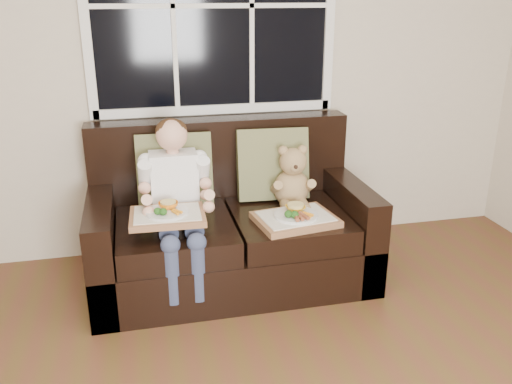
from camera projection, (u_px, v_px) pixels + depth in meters
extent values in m
cube|color=beige|center=(208.00, 54.00, 3.52)|extent=(4.50, 0.02, 2.70)
cube|color=black|center=(212.00, 6.00, 3.41)|extent=(1.50, 0.02, 1.25)
cube|color=white|center=(215.00, 109.00, 3.62)|extent=(1.58, 0.04, 0.06)
cube|color=white|center=(83.00, 6.00, 3.23)|extent=(0.06, 0.04, 1.37)
cube|color=white|center=(330.00, 5.00, 3.56)|extent=(0.06, 0.04, 1.37)
cube|color=white|center=(213.00, 6.00, 3.39)|extent=(1.50, 0.03, 0.03)
cube|color=black|center=(232.00, 257.00, 3.44)|extent=(1.70, 0.90, 0.30)
cube|color=black|center=(103.00, 248.00, 3.22)|extent=(0.15, 0.90, 0.60)
cube|color=black|center=(347.00, 224.00, 3.55)|extent=(0.15, 0.90, 0.60)
cube|color=black|center=(220.00, 167.00, 3.62)|extent=(1.70, 0.18, 0.66)
cube|color=black|center=(176.00, 235.00, 3.21)|extent=(0.68, 0.72, 0.15)
cube|color=black|center=(289.00, 224.00, 3.36)|extent=(0.68, 0.72, 0.15)
cube|color=olive|center=(175.00, 170.00, 3.39)|extent=(0.47, 0.23, 0.48)
cube|color=olive|center=(272.00, 164.00, 3.52)|extent=(0.47, 0.24, 0.47)
cube|color=white|center=(174.00, 184.00, 3.24)|extent=(0.28, 0.17, 0.39)
sphere|color=#E7A98D|center=(172.00, 135.00, 3.12)|extent=(0.18, 0.18, 0.18)
ellipsoid|color=#392212|center=(171.00, 130.00, 3.13)|extent=(0.18, 0.18, 0.13)
cylinder|color=#333C59|center=(167.00, 222.00, 3.08)|extent=(0.11, 0.34, 0.11)
cylinder|color=#333C59|center=(191.00, 220.00, 3.11)|extent=(0.11, 0.34, 0.11)
cylinder|color=#333C59|center=(172.00, 275.00, 2.93)|extent=(0.09, 0.09, 0.32)
cylinder|color=#333C59|center=(198.00, 273.00, 2.96)|extent=(0.09, 0.09, 0.32)
cylinder|color=#E7A98D|center=(146.00, 186.00, 3.07)|extent=(0.07, 0.34, 0.27)
cylinder|color=#E7A98D|center=(205.00, 182.00, 3.14)|extent=(0.07, 0.34, 0.27)
ellipsoid|color=tan|center=(292.00, 188.00, 3.45)|extent=(0.25, 0.22, 0.24)
sphere|color=tan|center=(293.00, 162.00, 3.37)|extent=(0.19, 0.19, 0.17)
sphere|color=tan|center=(284.00, 151.00, 3.34)|extent=(0.06, 0.06, 0.06)
sphere|color=tan|center=(302.00, 150.00, 3.37)|extent=(0.06, 0.06, 0.06)
sphere|color=tan|center=(296.00, 167.00, 3.32)|extent=(0.07, 0.07, 0.07)
sphere|color=black|center=(297.00, 167.00, 3.29)|extent=(0.03, 0.03, 0.03)
cylinder|color=tan|center=(289.00, 207.00, 3.34)|extent=(0.08, 0.14, 0.07)
cylinder|color=tan|center=(306.00, 206.00, 3.37)|extent=(0.08, 0.14, 0.07)
cube|color=olive|center=(168.00, 217.00, 3.00)|extent=(0.42, 0.33, 0.03)
cube|color=beige|center=(167.00, 213.00, 2.99)|extent=(0.37, 0.28, 0.01)
cylinder|color=silver|center=(167.00, 212.00, 2.98)|extent=(0.23, 0.23, 0.01)
imported|color=orange|center=(168.00, 205.00, 3.01)|extent=(0.12, 0.12, 0.03)
cylinder|color=#E7D57E|center=(168.00, 204.00, 3.01)|extent=(0.09, 0.09, 0.02)
ellipsoid|color=#2B5D1D|center=(158.00, 211.00, 2.92)|extent=(0.04, 0.04, 0.04)
ellipsoid|color=#2B5D1D|center=(163.00, 212.00, 2.91)|extent=(0.04, 0.04, 0.04)
cylinder|color=orange|center=(176.00, 212.00, 2.94)|extent=(0.05, 0.06, 0.02)
cube|color=olive|center=(295.00, 220.00, 3.19)|extent=(0.50, 0.41, 0.04)
cube|color=beige|center=(295.00, 216.00, 3.19)|extent=(0.44, 0.35, 0.01)
cylinder|color=silver|center=(296.00, 215.00, 3.17)|extent=(0.26, 0.26, 0.02)
imported|color=yellow|center=(295.00, 208.00, 3.21)|extent=(0.13, 0.13, 0.03)
cylinder|color=#E7D57E|center=(295.00, 207.00, 3.21)|extent=(0.10, 0.10, 0.02)
ellipsoid|color=#2B5D1D|center=(288.00, 214.00, 3.11)|extent=(0.05, 0.05, 0.04)
ellipsoid|color=#2B5D1D|center=(295.00, 215.00, 3.10)|extent=(0.05, 0.05, 0.04)
cylinder|color=orange|center=(307.00, 215.00, 3.13)|extent=(0.05, 0.07, 0.02)
cylinder|color=#9A5232|center=(300.00, 216.00, 3.10)|extent=(0.03, 0.09, 0.02)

